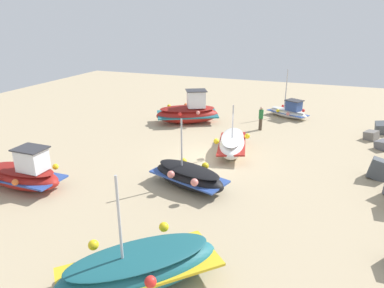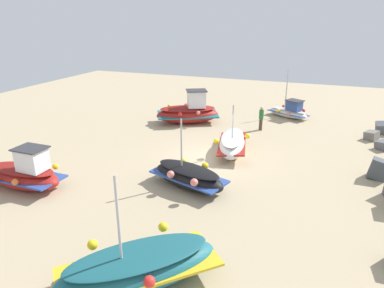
# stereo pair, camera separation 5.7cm
# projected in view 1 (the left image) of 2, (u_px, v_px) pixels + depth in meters

# --- Properties ---
(ground_plane) EXTENTS (52.79, 52.79, 0.00)m
(ground_plane) POSITION_uv_depth(u_px,v_px,m) (213.00, 159.00, 19.89)
(ground_plane) COLOR tan
(fishing_boat_0) EXTENTS (2.21, 4.01, 2.12)m
(fishing_boat_0) POSITION_uv_depth(u_px,v_px,m) (24.00, 174.00, 16.36)
(fishing_boat_0) COLOR maroon
(fishing_boat_0) RESTS_ON ground_plane
(fishing_boat_1) EXTENTS (2.61, 4.18, 3.33)m
(fishing_boat_1) POSITION_uv_depth(u_px,v_px,m) (189.00, 176.00, 16.45)
(fishing_boat_1) COLOR black
(fishing_boat_1) RESTS_ON ground_plane
(fishing_boat_2) EXTENTS (4.89, 4.92, 3.76)m
(fishing_boat_2) POSITION_uv_depth(u_px,v_px,m) (140.00, 267.00, 10.47)
(fishing_boat_2) COLOR #1E6670
(fishing_boat_2) RESTS_ON ground_plane
(fishing_boat_3) EXTENTS (4.42, 2.39, 3.05)m
(fishing_boat_3) POSITION_uv_depth(u_px,v_px,m) (232.00, 143.00, 20.62)
(fishing_boat_3) COLOR white
(fishing_boat_3) RESTS_ON ground_plane
(fishing_boat_4) EXTENTS (3.97, 5.10, 2.56)m
(fishing_boat_4) POSITION_uv_depth(u_px,v_px,m) (188.00, 112.00, 26.36)
(fishing_boat_4) COLOR maroon
(fishing_boat_4) RESTS_ON ground_plane
(fishing_boat_5) EXTENTS (2.64, 3.55, 3.81)m
(fishing_boat_5) POSITION_uv_depth(u_px,v_px,m) (289.00, 111.00, 27.83)
(fishing_boat_5) COLOR white
(fishing_boat_5) RESTS_ON ground_plane
(person_walking) EXTENTS (0.32, 0.32, 1.69)m
(person_walking) POSITION_uv_depth(u_px,v_px,m) (261.00, 117.00, 24.60)
(person_walking) COLOR brown
(person_walking) RESTS_ON ground_plane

